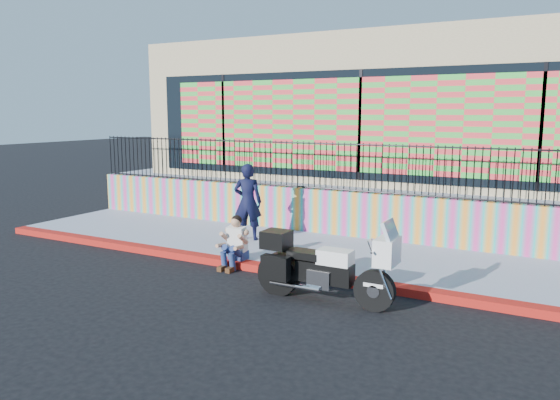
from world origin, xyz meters
The scene contains 10 objects.
ground centered at (0.00, 0.00, 0.00)m, with size 90.00×90.00×0.00m, color black.
red_curb centered at (0.00, 0.00, 0.07)m, with size 16.00×0.30×0.15m, color #A2220B.
sidewalk centered at (0.00, 1.65, 0.07)m, with size 16.00×3.00×0.15m, color #878CA2.
mural_wall centered at (0.00, 3.25, 0.70)m, with size 16.00×0.20×1.10m, color #E13B91.
metal_fence centered at (0.00, 3.25, 1.85)m, with size 15.80×0.04×1.20m, color black, non-canonical shape.
elevated_platform centered at (0.00, 8.35, 0.62)m, with size 16.00×10.00×1.25m, color #878CA2.
storefront_building centered at (0.00, 8.13, 3.25)m, with size 14.00×8.06×4.00m.
police_motorcycle centered at (1.31, -1.04, 0.64)m, with size 2.44×0.81×1.52m.
police_officer centered at (-1.88, 1.70, 1.07)m, with size 0.67×0.44×1.84m, color black.
seated_man centered at (-1.12, -0.09, 0.45)m, with size 0.54×0.71×1.06m.
Camera 1 is at (4.94, -9.18, 3.19)m, focal length 35.00 mm.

